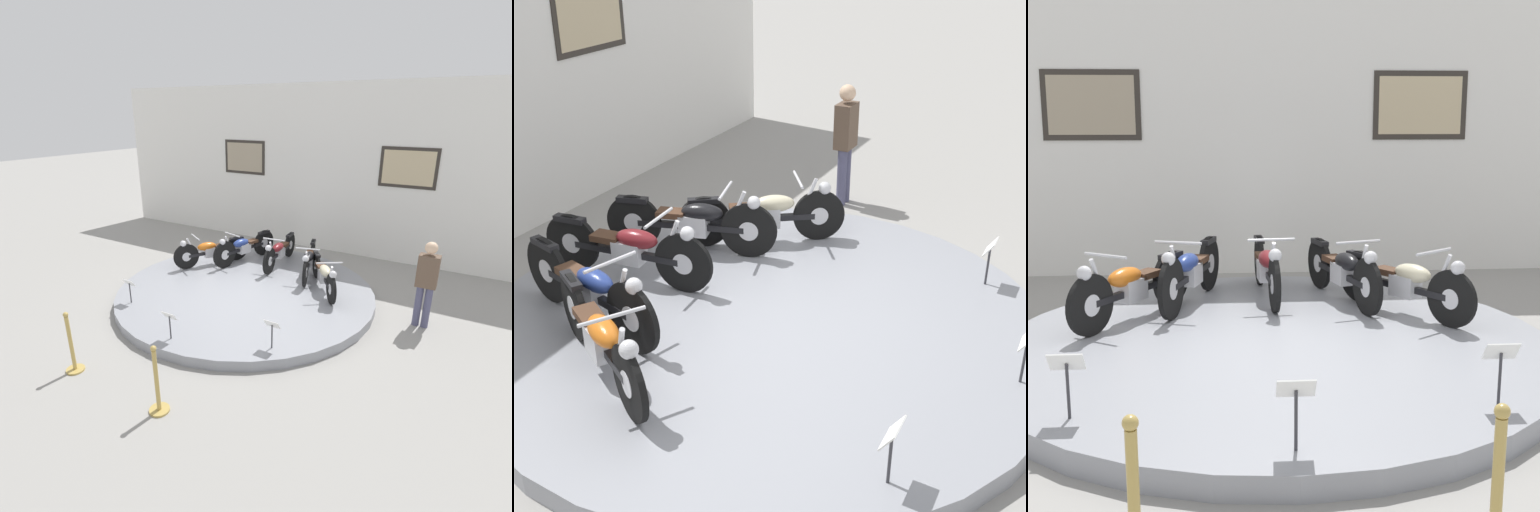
# 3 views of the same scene
# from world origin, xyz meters

# --- Properties ---
(ground_plane) EXTENTS (60.00, 60.00, 0.00)m
(ground_plane) POSITION_xyz_m (0.00, 0.00, 0.00)
(ground_plane) COLOR gray
(display_platform) EXTENTS (5.51, 5.51, 0.20)m
(display_platform) POSITION_xyz_m (0.00, 0.00, 0.10)
(display_platform) COLOR gray
(display_platform) RESTS_ON ground_plane
(back_wall) EXTENTS (14.00, 0.22, 4.56)m
(back_wall) POSITION_xyz_m (0.00, 3.94, 2.28)
(back_wall) COLOR white
(back_wall) RESTS_ON ground_plane
(motorcycle_orange) EXTENTS (1.09, 1.71, 0.79)m
(motorcycle_orange) POSITION_xyz_m (-1.50, 0.76, 0.58)
(motorcycle_orange) COLOR black
(motorcycle_orange) RESTS_ON display_platform
(motorcycle_blue) EXTENTS (0.68, 1.97, 0.82)m
(motorcycle_blue) POSITION_xyz_m (-0.90, 1.37, 0.60)
(motorcycle_blue) COLOR black
(motorcycle_blue) RESTS_ON display_platform
(motorcycle_maroon) EXTENTS (0.54, 1.99, 0.80)m
(motorcycle_maroon) POSITION_xyz_m (0.00, 1.59, 0.58)
(motorcycle_maroon) COLOR black
(motorcycle_maroon) RESTS_ON display_platform
(motorcycle_black) EXTENTS (0.68, 1.93, 0.80)m
(motorcycle_black) POSITION_xyz_m (0.90, 1.36, 0.58)
(motorcycle_black) COLOR black
(motorcycle_black) RESTS_ON display_platform
(motorcycle_cream) EXTENTS (1.17, 1.64, 0.78)m
(motorcycle_cream) POSITION_xyz_m (1.50, 0.76, 0.57)
(motorcycle_cream) COLOR black
(motorcycle_cream) RESTS_ON display_platform
(info_placard_front_left) EXTENTS (0.26, 0.11, 0.51)m
(info_placard_front_left) POSITION_xyz_m (-1.61, -1.78, 0.56)
(info_placard_front_left) COLOR #333338
(info_placard_front_left) RESTS_ON display_platform
(info_placard_front_centre) EXTENTS (0.26, 0.11, 0.51)m
(info_placard_front_centre) POSITION_xyz_m (0.00, -2.40, 0.56)
(info_placard_front_centre) COLOR #333338
(info_placard_front_centre) RESTS_ON display_platform
(info_placard_front_right) EXTENTS (0.26, 0.11, 0.51)m
(info_placard_front_right) POSITION_xyz_m (1.61, -1.78, 0.56)
(info_placard_front_right) COLOR #333338
(info_placard_front_right) RESTS_ON display_platform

